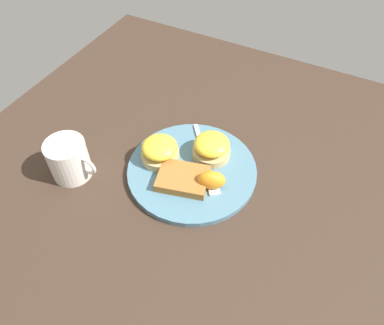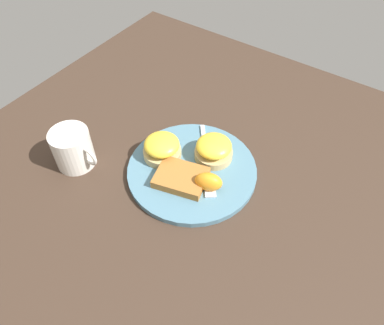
# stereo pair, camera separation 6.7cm
# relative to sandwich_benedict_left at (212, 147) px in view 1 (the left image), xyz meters

# --- Properties ---
(ground_plane) EXTENTS (1.10, 1.10, 0.00)m
(ground_plane) POSITION_rel_sandwich_benedict_left_xyz_m (-0.02, -0.06, -0.04)
(ground_plane) COLOR #38281E
(plate) EXTENTS (0.29, 0.29, 0.01)m
(plate) POSITION_rel_sandwich_benedict_left_xyz_m (-0.02, -0.06, -0.03)
(plate) COLOR slate
(plate) RESTS_ON ground_plane
(sandwich_benedict_left) EXTENTS (0.09, 0.09, 0.05)m
(sandwich_benedict_left) POSITION_rel_sandwich_benedict_left_xyz_m (0.00, 0.00, 0.00)
(sandwich_benedict_left) COLOR tan
(sandwich_benedict_left) RESTS_ON plate
(sandwich_benedict_right) EXTENTS (0.09, 0.09, 0.05)m
(sandwich_benedict_right) POSITION_rel_sandwich_benedict_left_xyz_m (-0.10, -0.06, 0.00)
(sandwich_benedict_right) COLOR tan
(sandwich_benedict_right) RESTS_ON plate
(hashbrown_patty) EXTENTS (0.13, 0.11, 0.02)m
(hashbrown_patty) POSITION_rel_sandwich_benedict_left_xyz_m (-0.02, -0.10, -0.02)
(hashbrown_patty) COLOR #9A632B
(hashbrown_patty) RESTS_ON plate
(orange_wedge) EXTENTS (0.07, 0.06, 0.04)m
(orange_wedge) POSITION_rel_sandwich_benedict_left_xyz_m (0.04, -0.08, -0.00)
(orange_wedge) COLOR orange
(orange_wedge) RESTS_ON plate
(fork) EXTENTS (0.15, 0.19, 0.00)m
(fork) POSITION_rel_sandwich_benedict_left_xyz_m (0.00, -0.03, -0.02)
(fork) COLOR silver
(fork) RESTS_ON plate
(cup) EXTENTS (0.12, 0.09, 0.09)m
(cup) POSITION_rel_sandwich_benedict_left_xyz_m (-0.26, -0.18, 0.01)
(cup) COLOR silver
(cup) RESTS_ON ground_plane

